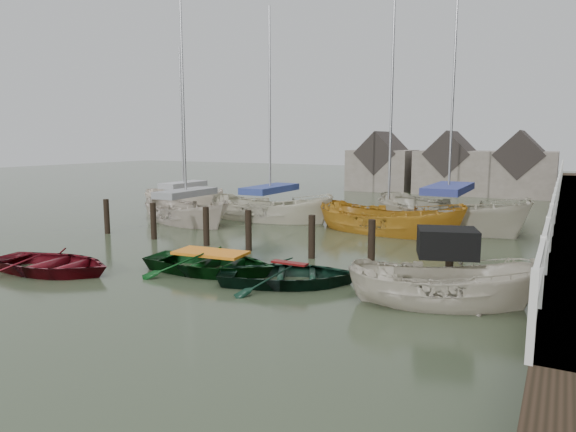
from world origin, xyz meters
The scene contains 12 objects.
ground centered at (0.00, 0.00, 0.00)m, with size 120.00×120.00×0.00m, color #2F3924.
mooring_pilings centered at (-1.11, 3.00, 0.50)m, with size 13.72×0.22×1.80m.
far_sheds centered at (0.83, 26.00, 1.86)m, with size 14.00×4.08×4.39m.
rowboat_red centered at (-4.53, -2.17, 0.00)m, with size 2.75×3.85×0.80m, color #570C14.
rowboat_green centered at (-0.56, 0.01, 0.00)m, with size 2.84×3.98×0.82m, color black.
rowboat_dkgreen centered at (2.00, 0.01, 0.00)m, with size 2.66×3.73×0.77m, color black.
motorboat centered at (5.92, 0.17, 0.09)m, with size 4.64×2.90×2.59m.
sailboat_a centered at (-6.93, 6.68, 0.07)m, with size 6.29×4.01×11.89m.
sailboat_b centered at (-3.98, 9.22, 0.06)m, with size 6.47×2.60×10.95m.
sailboat_c centered at (1.92, 8.71, 0.01)m, with size 6.77×3.42×10.88m.
sailboat_d centered at (3.85, 10.93, 0.06)m, with size 7.96×5.70×12.64m.
sailboat_e centered at (-10.64, 10.94, 0.07)m, with size 5.44×2.07×9.79m.
Camera 1 is at (8.19, -11.52, 3.77)m, focal length 32.00 mm.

